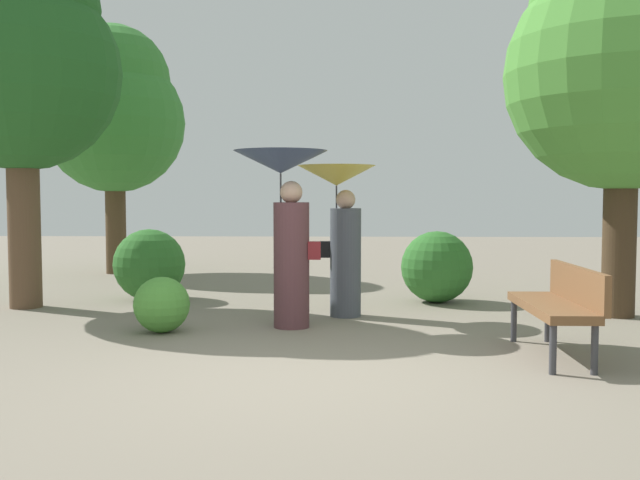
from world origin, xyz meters
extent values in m
plane|color=gray|center=(0.00, 0.00, 0.00)|extent=(40.00, 40.00, 0.00)
cylinder|color=#563338|center=(-0.31, 2.09, 0.70)|extent=(0.40, 0.40, 1.40)
sphere|color=tan|center=(-0.31, 2.09, 1.52)|extent=(0.25, 0.25, 0.25)
cylinder|color=#333338|center=(-0.42, 2.11, 1.32)|extent=(0.02, 0.02, 0.81)
cone|color=#38476B|center=(-0.42, 2.11, 1.85)|extent=(1.05, 1.05, 0.25)
cube|color=maroon|center=(-0.05, 2.06, 0.87)|extent=(0.14, 0.10, 0.20)
cylinder|color=#474C56|center=(0.31, 2.85, 0.66)|extent=(0.38, 0.38, 1.32)
sphere|color=tan|center=(0.31, 2.85, 1.43)|extent=(0.24, 0.24, 0.24)
cylinder|color=#333338|center=(0.19, 2.86, 1.23)|extent=(0.02, 0.02, 0.73)
cone|color=#D8C64C|center=(0.19, 2.86, 1.72)|extent=(0.95, 0.95, 0.24)
cube|color=black|center=(0.06, 2.88, 0.82)|extent=(0.14, 0.10, 0.20)
cylinder|color=#38383D|center=(2.00, 1.37, 0.22)|extent=(0.06, 0.06, 0.44)
cylinder|color=#38383D|center=(2.34, 1.37, 0.22)|extent=(0.06, 0.06, 0.44)
cylinder|color=#38383D|center=(2.00, 0.03, 0.22)|extent=(0.06, 0.06, 0.44)
cylinder|color=#38383D|center=(2.34, 0.03, 0.22)|extent=(0.06, 0.06, 0.44)
cube|color=brown|center=(2.17, 0.70, 0.46)|extent=(0.44, 1.50, 0.08)
cube|color=brown|center=(2.41, 0.70, 0.66)|extent=(0.06, 1.50, 0.35)
cylinder|color=brown|center=(-3.92, 3.40, 2.06)|extent=(0.41, 0.41, 4.12)
sphere|color=#235B23|center=(-3.92, 3.40, 3.09)|extent=(2.57, 2.57, 2.57)
sphere|color=#235B23|center=(-3.92, 3.40, 3.91)|extent=(2.06, 2.06, 2.06)
cylinder|color=#42301E|center=(3.64, 2.92, 1.96)|extent=(0.39, 0.39, 3.93)
sphere|color=#4C9338|center=(3.64, 2.92, 2.95)|extent=(2.82, 2.82, 2.82)
sphere|color=#4C9338|center=(3.64, 2.92, 3.73)|extent=(2.25, 2.25, 2.25)
cylinder|color=#4C3823|center=(-4.04, 7.58, 1.91)|extent=(0.38, 0.38, 3.82)
sphere|color=#387F33|center=(-4.04, 7.58, 2.86)|extent=(2.65, 2.65, 2.65)
sphere|color=#387F33|center=(-4.04, 7.58, 3.63)|extent=(2.12, 2.12, 2.12)
sphere|color=#2D6B28|center=(1.58, 4.01, 0.50)|extent=(0.99, 0.99, 0.99)
sphere|color=#2D6B28|center=(-2.47, 4.14, 0.50)|extent=(1.01, 1.01, 1.01)
sphere|color=#4C9338|center=(-1.68, 1.74, 0.30)|extent=(0.60, 0.60, 0.60)
camera|label=1|loc=(0.25, -5.82, 1.47)|focal=39.96mm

